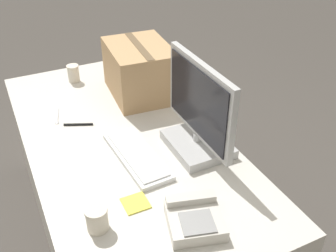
{
  "coord_description": "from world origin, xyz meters",
  "views": [
    {
      "loc": [
        1.52,
        -0.49,
        1.83
      ],
      "look_at": [
        0.21,
        0.14,
        0.86
      ],
      "focal_mm": 42.0,
      "sensor_mm": 36.0,
      "label": 1
    }
  ],
  "objects": [
    {
      "name": "desk_phone",
      "position": [
        0.65,
        0.04,
        0.74
      ],
      "size": [
        0.25,
        0.25,
        0.08
      ],
      "rotation": [
        0.0,
        0.0,
        -0.27
      ],
      "color": "beige",
      "rests_on": "office_desk"
    },
    {
      "name": "ground_plane",
      "position": [
        0.0,
        0.0,
        0.0
      ],
      "size": [
        12.0,
        12.0,
        0.0
      ],
      "primitive_type": "plane",
      "color": "#47423D"
    },
    {
      "name": "sticky_note_pad",
      "position": [
        0.45,
        -0.11,
        0.72
      ],
      "size": [
        0.1,
        0.1,
        0.01
      ],
      "color": "#E5DB4C",
      "rests_on": "office_desk"
    },
    {
      "name": "paper_cup_left",
      "position": [
        -0.69,
        -0.06,
        0.77
      ],
      "size": [
        0.07,
        0.07,
        0.11
      ],
      "color": "beige",
      "rests_on": "office_desk"
    },
    {
      "name": "office_desk",
      "position": [
        0.0,
        0.0,
        0.36
      ],
      "size": [
        1.8,
        0.9,
        0.71
      ],
      "color": "beige",
      "rests_on": "ground_plane"
    },
    {
      "name": "cardboard_box",
      "position": [
        -0.37,
        0.25,
        0.86
      ],
      "size": [
        0.45,
        0.36,
        0.29
      ],
      "rotation": [
        0.0,
        0.0,
        -0.08
      ],
      "color": "tan",
      "rests_on": "office_desk"
    },
    {
      "name": "monitor",
      "position": [
        0.24,
        0.28,
        0.88
      ],
      "size": [
        0.52,
        0.25,
        0.44
      ],
      "color": "#B7B7B7",
      "rests_on": "office_desk"
    },
    {
      "name": "pen_marker",
      "position": [
        -0.2,
        -0.17,
        0.72
      ],
      "size": [
        0.07,
        0.14,
        0.01
      ],
      "rotation": [
        0.0,
        0.0,
        1.16
      ],
      "color": "black",
      "rests_on": "office_desk"
    },
    {
      "name": "keyboard",
      "position": [
        0.19,
        0.0,
        0.73
      ],
      "size": [
        0.44,
        0.18,
        0.03
      ],
      "rotation": [
        0.0,
        0.0,
        0.05
      ],
      "color": "silver",
      "rests_on": "office_desk"
    },
    {
      "name": "paper_cup_right",
      "position": [
        0.51,
        -0.28,
        0.76
      ],
      "size": [
        0.09,
        0.09,
        0.1
      ],
      "color": "beige",
      "rests_on": "office_desk"
    },
    {
      "name": "spoon",
      "position": [
        -0.31,
        -0.25,
        0.71
      ],
      "size": [
        0.15,
        0.05,
        0.0
      ],
      "rotation": [
        0.0,
        0.0,
        6.02
      ],
      "color": "silver",
      "rests_on": "office_desk"
    }
  ]
}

